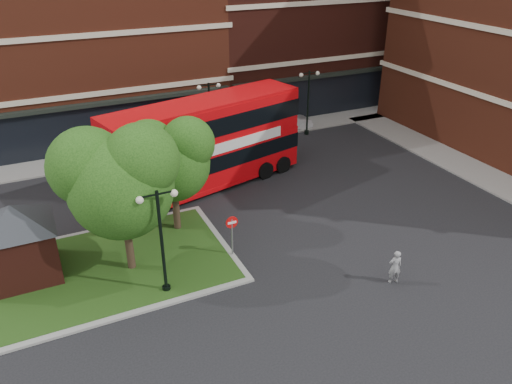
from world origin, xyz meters
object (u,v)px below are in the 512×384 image
bus (205,139)px  woman (395,267)px  car_white (287,122)px  car_silver (151,144)px

bus → woman: (4.21, -12.75, -2.32)m
bus → woman: bearing=-85.7°
woman → car_white: 20.14m
bus → woman: size_ratio=7.71×
bus → car_silver: bus is taller
car_white → woman: bearing=167.4°
bus → car_white: bus is taller
car_silver → woman: bearing=-160.4°
bus → car_silver: (-1.78, 6.75, -2.49)m
car_silver → car_white: car_white is taller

